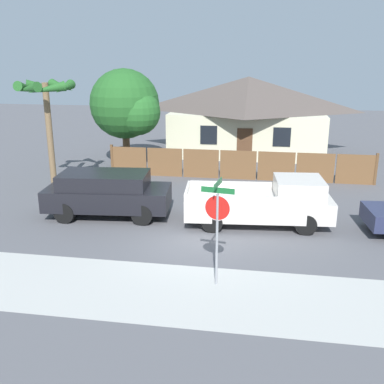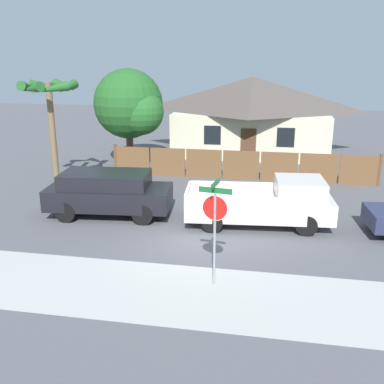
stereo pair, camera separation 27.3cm
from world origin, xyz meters
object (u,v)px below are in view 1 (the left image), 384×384
palm_tree (46,97)px  stop_sign (217,216)px  house (248,114)px  orange_pickup (265,203)px  oak_tree (127,106)px  red_suv (107,192)px

palm_tree → stop_sign: 11.81m
house → orange_pickup: 13.23m
palm_tree → orange_pickup: bearing=-17.2°
oak_tree → stop_sign: (6.35, -12.76, -1.41)m
oak_tree → palm_tree: (-2.18, -4.92, 0.88)m
oak_tree → red_suv: oak_tree is taller
house → oak_tree: size_ratio=1.88×
oak_tree → orange_pickup: (7.61, -7.96, -2.54)m
oak_tree → stop_sign: size_ratio=1.82×
oak_tree → orange_pickup: bearing=-46.3°
red_suv → stop_sign: (4.80, -4.78, 1.03)m
palm_tree → oak_tree: bearing=66.1°
orange_pickup → stop_sign: 5.09m
palm_tree → orange_pickup: (9.78, -3.04, -3.42)m
house → palm_tree: palm_tree is taller
red_suv → orange_pickup: 6.06m
oak_tree → stop_sign: oak_tree is taller
house → red_suv: (-4.79, -13.10, -1.51)m
orange_pickup → stop_sign: (-1.26, -4.80, 1.13)m
oak_tree → stop_sign: 14.32m
oak_tree → red_suv: size_ratio=1.10×
house → oak_tree: bearing=-141.1°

